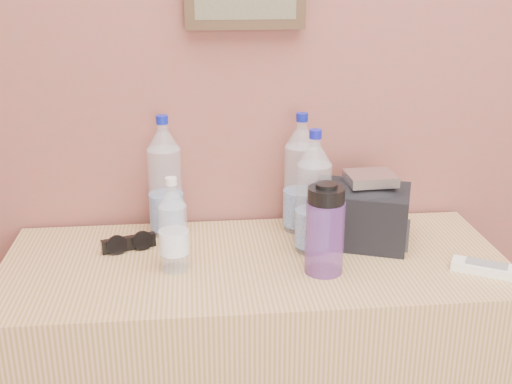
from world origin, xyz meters
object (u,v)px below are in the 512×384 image
pet_small (173,230)px  nalgene_bottle (325,229)px  ac_remote (486,268)px  pet_large_d (313,199)px  foil_packet (370,178)px  pet_large_c (301,179)px  toiletry_bag (360,212)px  sunglasses (129,243)px  pet_large_b (165,183)px

pet_small → nalgene_bottle: (0.34, -0.05, 0.01)m
pet_small → ac_remote: bearing=-7.4°
pet_large_d → foil_packet: 0.16m
pet_small → ac_remote: (0.72, -0.09, -0.09)m
pet_large_c → pet_small: bearing=-148.1°
pet_large_d → toiletry_bag: pet_large_d is taller
sunglasses → toiletry_bag: (0.58, -0.01, 0.06)m
pet_small → pet_large_c: bearing=31.9°
sunglasses → toiletry_bag: size_ratio=0.57×
pet_large_b → foil_packet: (0.51, -0.12, 0.03)m
pet_large_b → toiletry_bag: size_ratio=1.34×
pet_large_b → pet_large_d: size_ratio=1.03×
nalgene_bottle → ac_remote: nalgene_bottle is taller
pet_large_d → foil_packet: pet_large_d is taller
pet_large_d → pet_small: pet_large_d is taller
pet_small → foil_packet: pet_small is taller
pet_large_b → pet_large_c: (0.35, -0.01, 0.00)m
pet_large_d → sunglasses: (-0.45, 0.05, -0.12)m
sunglasses → pet_small: bearing=-63.6°
pet_large_b → sunglasses: size_ratio=2.34×
pet_large_d → nalgene_bottle: 0.12m
pet_large_b → toiletry_bag: pet_large_b is taller
pet_large_c → sunglasses: size_ratio=2.35×
toiletry_bag → pet_large_d: bearing=-142.1°
pet_small → foil_packet: 0.50m
nalgene_bottle → sunglasses: (-0.46, 0.17, -0.09)m
pet_small → sunglasses: bearing=134.8°
pet_large_d → sunglasses: size_ratio=2.28×
pet_large_b → foil_packet: 0.52m
pet_large_d → toiletry_bag: 0.15m
sunglasses → ac_remote: (0.83, -0.21, -0.01)m
pet_large_b → pet_large_c: same height
nalgene_bottle → toiletry_bag: bearing=52.0°
pet_large_b → ac_remote: 0.81m
pet_large_b → nalgene_bottle: pet_large_b is taller
ac_remote → foil_packet: (-0.23, 0.19, 0.16)m
pet_small → nalgene_bottle: pet_small is taller
pet_large_d → pet_large_b: bearing=158.0°
ac_remote → nalgene_bottle: bearing=-156.7°
pet_large_d → foil_packet: size_ratio=2.61×
pet_small → pet_large_b: bearing=96.1°
pet_large_c → sunglasses: bearing=-168.8°
nalgene_bottle → ac_remote: size_ratio=1.40×
pet_large_c → nalgene_bottle: pet_large_c is taller
nalgene_bottle → sunglasses: nalgene_bottle is taller
pet_large_b → pet_small: bearing=-83.9°
pet_large_b → toiletry_bag: bearing=-12.0°
nalgene_bottle → toiletry_bag: 0.20m
pet_large_c → sunglasses: pet_large_c is taller
sunglasses → foil_packet: (0.60, -0.02, 0.16)m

